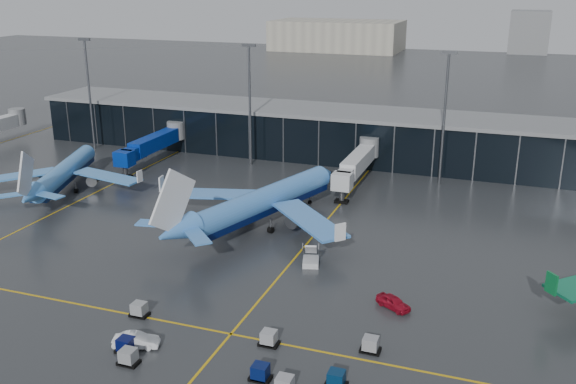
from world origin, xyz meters
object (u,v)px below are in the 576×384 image
(airliner_klm_near, at_px, (264,186))
(service_van_red, at_px, (393,302))
(mobile_airstair, at_px, (311,259))
(baggage_carts, at_px, (237,353))
(airliner_arkefly, at_px, (63,161))
(service_van_white, at_px, (136,340))

(airliner_klm_near, xyz_separation_m, service_van_red, (25.06, -20.57, -5.85))
(mobile_airstair, bearing_deg, airliner_klm_near, 118.51)
(mobile_airstair, height_order, service_van_red, mobile_airstair)
(airliner_klm_near, height_order, baggage_carts, airliner_klm_near)
(airliner_arkefly, distance_m, mobile_airstair, 56.57)
(service_van_white, bearing_deg, mobile_airstair, -42.66)
(mobile_airstair, bearing_deg, baggage_carts, -106.10)
(airliner_klm_near, distance_m, mobile_airstair, 17.80)
(airliner_klm_near, height_order, mobile_airstair, airliner_klm_near)
(service_van_red, bearing_deg, airliner_arkefly, 101.08)
(mobile_airstair, bearing_deg, airliner_arkefly, 147.48)
(airliner_klm_near, height_order, service_van_white, airliner_klm_near)
(airliner_arkefly, bearing_deg, baggage_carts, -56.26)
(service_van_red, bearing_deg, baggage_carts, 172.27)
(airliner_arkefly, bearing_deg, service_van_red, -38.96)
(airliner_arkefly, distance_m, airliner_klm_near, 42.45)
(service_van_white, bearing_deg, baggage_carts, -101.78)
(airliner_klm_near, relative_size, service_van_white, 8.68)
(baggage_carts, height_order, service_van_red, baggage_carts)
(mobile_airstair, relative_size, service_van_white, 0.74)
(airliner_klm_near, height_order, service_van_red, airliner_klm_near)
(mobile_airstair, xyz_separation_m, service_van_white, (-11.36, -26.68, 0.05))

